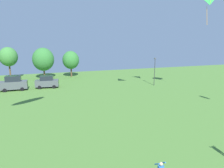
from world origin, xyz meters
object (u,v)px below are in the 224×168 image
object	(u,v)px
parked_car_second_from_left	(14,83)
parked_car_third_from_left	(47,82)
treeline_tree_2	(43,59)
treeline_tree_3	(71,60)
light_post_1	(155,70)
treeline_tree_1	(8,57)

from	to	relation	value
parked_car_second_from_left	parked_car_third_from_left	xyz separation A→B (m)	(5.74, 0.30, -0.15)
treeline_tree_2	treeline_tree_3	world-z (taller)	treeline_tree_2
parked_car_third_from_left	light_post_1	world-z (taller)	light_post_1
treeline_tree_1	light_post_1	bearing A→B (deg)	-30.12
parked_car_third_from_left	treeline_tree_2	world-z (taller)	treeline_tree_2
treeline_tree_2	treeline_tree_1	bearing A→B (deg)	163.35
parked_car_third_from_left	treeline_tree_3	distance (m)	12.07
treeline_tree_1	parked_car_third_from_left	bearing A→B (deg)	-55.90
parked_car_third_from_left	treeline_tree_1	distance (m)	14.92
parked_car_third_from_left	treeline_tree_3	xyz separation A→B (m)	(5.85, 10.13, 3.00)
parked_car_third_from_left	treeline_tree_1	bearing A→B (deg)	130.74
treeline_tree_1	treeline_tree_3	distance (m)	14.05
parked_car_second_from_left	treeline_tree_2	size ratio (longest dim) A/B	0.64
light_post_1	treeline_tree_1	xyz separation A→B (m)	(-28.54, 16.56, 2.01)
light_post_1	treeline_tree_1	size ratio (longest dim) A/B	0.75
light_post_1	parked_car_third_from_left	bearing A→B (deg)	167.19
light_post_1	treeline_tree_3	xyz separation A→B (m)	(-14.64, 14.78, 0.99)
treeline_tree_1	treeline_tree_2	bearing A→B (deg)	-16.65
treeline_tree_1	treeline_tree_2	xyz separation A→B (m)	(7.57, -2.26, -0.62)
parked_car_second_from_left	light_post_1	world-z (taller)	light_post_1
light_post_1	treeline_tree_2	size ratio (longest dim) A/B	0.77
parked_car_second_from_left	treeline_tree_3	world-z (taller)	treeline_tree_3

